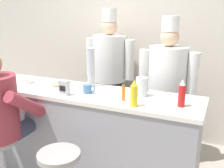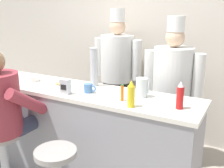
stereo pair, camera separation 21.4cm
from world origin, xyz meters
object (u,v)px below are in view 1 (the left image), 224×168
object	(u,v)px
cup_stack_steel	(91,67)
cook_in_whites_far	(167,86)
hot_sauce_bottle_orange	(123,93)
water_pitcher_clear	(142,87)
breakfast_plate	(57,86)
cook_in_whites_near	(110,69)
mustard_bottle_yellow	(134,94)
coffee_mug_blue	(88,89)
napkin_dispenser_chrome	(64,88)
ketchup_bottle_red	(182,94)
cereal_bowl	(27,80)

from	to	relation	value
cup_stack_steel	cook_in_whites_far	distance (m)	0.95
cook_in_whites_far	cup_stack_steel	bearing A→B (deg)	-141.65
hot_sauce_bottle_orange	water_pitcher_clear	distance (m)	0.22
breakfast_plate	cook_in_whites_near	world-z (taller)	cook_in_whites_near
mustard_bottle_yellow	coffee_mug_blue	world-z (taller)	mustard_bottle_yellow
cup_stack_steel	cook_in_whites_near	world-z (taller)	cook_in_whites_near
hot_sauce_bottle_orange	cup_stack_steel	distance (m)	0.60
cup_stack_steel	napkin_dispenser_chrome	bearing A→B (deg)	-103.95
coffee_mug_blue	napkin_dispenser_chrome	world-z (taller)	napkin_dispenser_chrome
ketchup_bottle_red	cereal_bowl	xyz separation A→B (m)	(-1.76, 0.08, -0.08)
breakfast_plate	cup_stack_steel	distance (m)	0.43
hot_sauce_bottle_orange	breakfast_plate	xyz separation A→B (m)	(-0.82, 0.10, -0.06)
hot_sauce_bottle_orange	cook_in_whites_near	size ratio (longest dim) A/B	0.08
water_pitcher_clear	cook_in_whites_near	world-z (taller)	cook_in_whites_near
breakfast_plate	cook_in_whites_far	world-z (taller)	cook_in_whites_far
ketchup_bottle_red	hot_sauce_bottle_orange	xyz separation A→B (m)	(-0.52, -0.05, -0.04)
napkin_dispenser_chrome	cook_in_whites_near	bearing A→B (deg)	94.44
napkin_dispenser_chrome	cereal_bowl	bearing A→B (deg)	162.14
coffee_mug_blue	ketchup_bottle_red	bearing A→B (deg)	-0.56
cereal_bowl	cup_stack_steel	distance (m)	0.79
ketchup_bottle_red	hot_sauce_bottle_orange	bearing A→B (deg)	-174.38
napkin_dispenser_chrome	cook_in_whites_far	xyz separation A→B (m)	(0.81, 0.95, -0.13)
coffee_mug_blue	cup_stack_steel	size ratio (longest dim) A/B	0.32
water_pitcher_clear	cereal_bowl	size ratio (longest dim) A/B	1.16
cook_in_whites_near	cook_in_whites_far	bearing A→B (deg)	-21.52
ketchup_bottle_red	cup_stack_steel	xyz separation A→B (m)	(-1.01, 0.25, 0.10)
hot_sauce_bottle_orange	cereal_bowl	bearing A→B (deg)	174.19
breakfast_plate	coffee_mug_blue	xyz separation A→B (m)	(0.41, -0.04, 0.03)
breakfast_plate	coffee_mug_blue	bearing A→B (deg)	-6.15
water_pitcher_clear	breakfast_plate	xyz separation A→B (m)	(-0.93, -0.09, -0.08)
water_pitcher_clear	cook_in_whites_near	xyz separation A→B (m)	(-0.81, 1.03, -0.10)
mustard_bottle_yellow	water_pitcher_clear	xyz separation A→B (m)	(-0.03, 0.30, -0.02)
ketchup_bottle_red	breakfast_plate	distance (m)	1.34
water_pitcher_clear	napkin_dispenser_chrome	world-z (taller)	water_pitcher_clear
ketchup_bottle_red	cup_stack_steel	bearing A→B (deg)	166.14
mustard_bottle_yellow	napkin_dispenser_chrome	bearing A→B (deg)	178.16
coffee_mug_blue	cup_stack_steel	xyz separation A→B (m)	(-0.09, 0.24, 0.16)
water_pitcher_clear	breakfast_plate	world-z (taller)	water_pitcher_clear
napkin_dispenser_chrome	cook_in_whites_far	world-z (taller)	cook_in_whites_far
ketchup_bottle_red	cook_in_whites_near	distance (m)	1.69
mustard_bottle_yellow	breakfast_plate	size ratio (longest dim) A/B	0.92
cereal_bowl	cook_in_whites_far	bearing A→B (deg)	26.78
cereal_bowl	cook_in_whites_far	distance (m)	1.64
water_pitcher_clear	cup_stack_steel	size ratio (longest dim) A/B	0.44
hot_sauce_bottle_orange	coffee_mug_blue	size ratio (longest dim) A/B	1.13
hot_sauce_bottle_orange	cook_in_whites_far	distance (m)	0.90
cereal_bowl	napkin_dispenser_chrome	bearing A→B (deg)	-17.86
breakfast_plate	cook_in_whites_far	bearing A→B (deg)	36.33
water_pitcher_clear	coffee_mug_blue	distance (m)	0.54
coffee_mug_blue	cook_in_whites_near	xyz separation A→B (m)	(-0.28, 1.17, -0.06)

